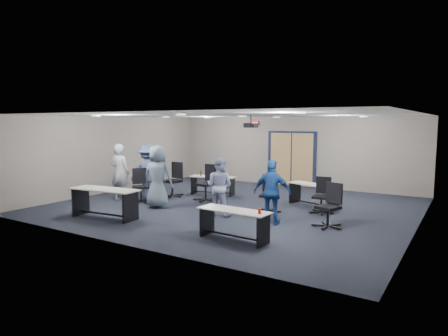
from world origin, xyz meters
The scene contains 25 objects.
floor centered at (0.00, 0.00, 0.00)m, with size 10.00×10.00×0.00m, color black.
back_wall centered at (0.00, 4.50, 1.35)m, with size 10.00×0.04×2.70m, color gray.
front_wall centered at (0.00, -4.50, 1.35)m, with size 10.00×0.04×2.70m, color gray.
left_wall centered at (-5.00, 0.00, 1.35)m, with size 0.04×9.00×2.70m, color gray.
right_wall centered at (5.00, 0.00, 1.35)m, with size 0.04×9.00×2.70m, color gray.
ceiling centered at (0.00, 0.00, 2.70)m, with size 10.00×9.00×0.04m, color white.
double_door centered at (0.00, 4.46, 1.05)m, with size 2.00×0.07×2.20m.
exit_sign centered at (-1.60, 4.44, 2.45)m, with size 0.32×0.07×0.18m.
ceiling_projector centered at (0.30, 0.50, 2.40)m, with size 0.35×0.32×0.37m.
ceiling_can_lights centered at (0.00, 0.25, 2.67)m, with size 6.24×5.74×0.02m, color white, non-canonical shape.
table_front_left centered at (-2.08, -3.10, 0.53)m, with size 1.96×0.83×0.77m.
table_front_right centered at (1.79, -3.01, 0.45)m, with size 1.64×0.62×0.76m.
table_back_left centered at (-1.56, 1.22, 0.44)m, with size 1.66×0.89×0.88m.
table_back_right centered at (2.05, 1.20, 0.45)m, with size 1.72×1.07×0.66m.
chair_back_a centered at (-2.51, 0.19, 0.58)m, with size 0.73×0.73×1.15m, color black, non-canonical shape.
chair_back_b centered at (-1.16, 0.20, 0.58)m, with size 0.73×0.73×1.16m, color black, non-canonical shape.
chair_back_c centered at (1.26, -0.23, 0.51)m, with size 0.65×0.65×1.03m, color black, non-canonical shape.
chair_back_d centered at (2.55, 0.41, 0.50)m, with size 0.62×0.62×0.99m, color black, non-canonical shape.
chair_loose_left centered at (-2.72, -1.09, 0.53)m, with size 0.66×0.66×1.06m, color black, non-canonical shape.
chair_loose_right centered at (3.16, -0.96, 0.53)m, with size 0.67×0.67×1.06m, color black, non-canonical shape.
person_gray centered at (-3.46, -1.24, 0.91)m, with size 0.66×0.44×1.82m, color #A0A9AF.
person_plaid centered at (-1.76, -1.38, 0.92)m, with size 0.89×0.58×1.83m, color slate.
person_lightblue centered at (0.29, -1.24, 0.79)m, with size 0.77×0.60×1.58m, color #9CA7CF.
person_navy centered at (1.91, -1.40, 0.80)m, with size 0.94×0.39×1.60m, color navy.
person_back centered at (-2.89, -0.59, 0.90)m, with size 1.16×0.67×1.79m, color #3F4F72.
Camera 1 is at (5.97, -10.14, 2.49)m, focal length 32.00 mm.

